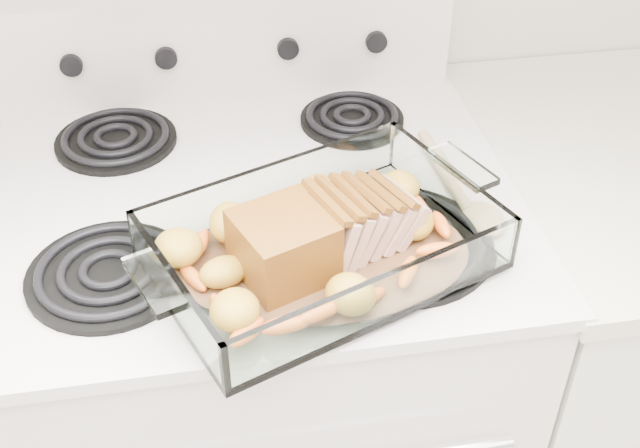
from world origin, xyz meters
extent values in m
cube|color=silver|center=(0.00, 1.66, 0.46)|extent=(0.76, 0.65, 0.92)
cube|color=silver|center=(0.00, 1.66, 0.93)|extent=(0.78, 0.67, 0.02)
cube|color=silver|center=(0.00, 1.95, 1.03)|extent=(0.76, 0.06, 0.18)
cylinder|color=black|center=(-0.19, 1.50, 0.94)|extent=(0.21, 0.21, 0.01)
cylinder|color=black|center=(0.19, 1.50, 0.94)|extent=(0.25, 0.25, 0.01)
cylinder|color=black|center=(-0.19, 1.81, 0.94)|extent=(0.19, 0.19, 0.01)
cylinder|color=black|center=(0.19, 1.81, 0.94)|extent=(0.17, 0.17, 0.01)
cylinder|color=black|center=(-0.25, 1.92, 1.03)|extent=(0.04, 0.02, 0.04)
cylinder|color=black|center=(-0.10, 1.92, 1.03)|extent=(0.04, 0.02, 0.04)
cylinder|color=black|center=(0.10, 1.92, 1.03)|extent=(0.04, 0.02, 0.04)
cylinder|color=black|center=(0.25, 1.92, 1.03)|extent=(0.04, 0.02, 0.04)
cube|color=white|center=(0.67, 1.66, 0.45)|extent=(0.55, 0.65, 0.90)
cube|color=white|center=(0.08, 1.47, 0.95)|extent=(0.41, 0.27, 0.01)
cube|color=white|center=(0.08, 1.34, 0.99)|extent=(0.41, 0.01, 0.07)
cube|color=white|center=(0.08, 1.60, 0.99)|extent=(0.41, 0.01, 0.07)
cube|color=white|center=(-0.12, 1.47, 0.99)|extent=(0.01, 0.27, 0.07)
cube|color=white|center=(0.28, 1.47, 0.99)|extent=(0.01, 0.27, 0.07)
cylinder|color=#51341F|center=(0.08, 1.47, 0.95)|extent=(0.24, 0.24, 0.00)
cube|color=brown|center=(0.02, 1.47, 1.00)|extent=(0.11, 0.11, 0.09)
cube|color=tan|center=(0.09, 1.47, 0.99)|extent=(0.04, 0.10, 0.08)
cube|color=tan|center=(0.11, 1.47, 0.99)|extent=(0.04, 0.10, 0.08)
cube|color=tan|center=(0.13, 1.47, 0.99)|extent=(0.05, 0.10, 0.07)
cube|color=tan|center=(0.15, 1.47, 0.99)|extent=(0.05, 0.10, 0.07)
cube|color=tan|center=(0.17, 1.47, 0.99)|extent=(0.05, 0.09, 0.07)
cube|color=tan|center=(0.19, 1.47, 0.99)|extent=(0.05, 0.09, 0.06)
ellipsoid|color=#ED591A|center=(-0.06, 1.39, 0.96)|extent=(0.06, 0.02, 0.02)
ellipsoid|color=#ED591A|center=(0.19, 1.39, 0.96)|extent=(0.06, 0.02, 0.02)
ellipsoid|color=#ED591A|center=(0.23, 1.49, 0.96)|extent=(0.06, 0.02, 0.02)
ellipsoid|color=#ED591A|center=(-0.07, 1.51, 0.96)|extent=(0.06, 0.02, 0.02)
ellipsoid|color=gold|center=(-0.07, 1.54, 0.97)|extent=(0.06, 0.05, 0.04)
ellipsoid|color=gold|center=(0.10, 1.55, 0.97)|extent=(0.06, 0.05, 0.04)
ellipsoid|color=gold|center=(0.20, 1.45, 0.97)|extent=(0.06, 0.05, 0.04)
cylinder|color=tan|center=(0.30, 1.64, 0.95)|extent=(0.03, 0.21, 0.02)
ellipsoid|color=tan|center=(0.32, 1.52, 0.95)|extent=(0.06, 0.07, 0.02)
camera|label=1|loc=(-0.05, 0.70, 1.62)|focal=45.00mm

